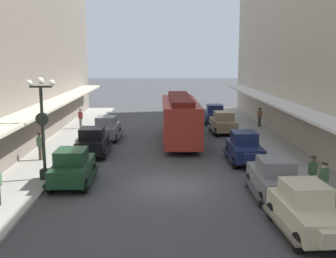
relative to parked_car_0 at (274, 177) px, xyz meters
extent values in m
plane|color=#424244|center=(-4.61, 1.63, -0.94)|extent=(200.00, 200.00, 0.00)
cube|color=#A8A59E|center=(-12.11, 1.63, -0.87)|extent=(3.00, 60.00, 0.15)
cube|color=#A8A59E|center=(2.89, 1.63, -0.87)|extent=(3.00, 60.00, 0.15)
cube|color=beige|center=(-12.71, 1.63, 2.06)|extent=(1.80, 54.00, 0.16)
cube|color=slate|center=(0.00, 0.03, -0.20)|extent=(1.77, 3.93, 0.80)
cube|color=slate|center=(0.00, -0.22, 0.55)|extent=(1.47, 1.73, 0.70)
cube|color=#8C9EA8|center=(0.00, -0.22, 0.55)|extent=(1.40, 1.69, 0.42)
cube|color=slate|center=(0.04, 2.16, -0.15)|extent=(0.94, 0.38, 0.52)
cube|color=#393A3D|center=(-0.95, 0.05, -0.52)|extent=(0.30, 3.51, 0.12)
cube|color=#393A3D|center=(0.95, 0.02, -0.52)|extent=(0.30, 3.51, 0.12)
cylinder|color=black|center=(-0.78, 1.41, -0.60)|extent=(0.23, 0.68, 0.68)
cylinder|color=black|center=(0.83, 1.38, -0.60)|extent=(0.23, 0.68, 0.68)
cylinder|color=black|center=(-0.83, -1.32, -0.60)|extent=(0.23, 0.68, 0.68)
cylinder|color=black|center=(0.78, -1.35, -0.60)|extent=(0.23, 0.68, 0.68)
cube|color=#19234C|center=(0.10, 20.58, -0.20)|extent=(1.84, 3.96, 0.80)
cube|color=#19234C|center=(0.09, 20.33, 0.55)|extent=(1.50, 1.75, 0.70)
cube|color=#8C9EA8|center=(0.09, 20.33, 0.55)|extent=(1.43, 1.71, 0.42)
cube|color=#19234C|center=(0.18, 22.71, -0.15)|extent=(0.95, 0.39, 0.52)
cube|color=black|center=(-0.85, 20.61, -0.52)|extent=(0.37, 3.52, 0.12)
cube|color=black|center=(1.05, 20.54, -0.52)|extent=(0.37, 3.52, 0.12)
cylinder|color=black|center=(-0.66, 21.97, -0.60)|extent=(0.24, 0.69, 0.68)
cylinder|color=black|center=(0.95, 21.91, -0.60)|extent=(0.24, 0.69, 0.68)
cylinder|color=black|center=(-0.76, 19.24, -0.60)|extent=(0.24, 0.69, 0.68)
cylinder|color=black|center=(0.86, 19.18, -0.60)|extent=(0.24, 0.69, 0.68)
cube|color=black|center=(-9.46, 8.20, -0.20)|extent=(1.73, 3.91, 0.80)
cube|color=black|center=(-9.46, 7.95, 0.55)|extent=(1.45, 1.71, 0.70)
cube|color=#8C9EA8|center=(-9.46, 7.95, 0.55)|extent=(1.38, 1.68, 0.42)
cube|color=black|center=(-9.48, 10.33, -0.15)|extent=(0.94, 0.37, 0.52)
cube|color=black|center=(-10.41, 8.19, -0.52)|extent=(0.27, 3.51, 0.12)
cube|color=black|center=(-8.51, 8.20, -0.52)|extent=(0.27, 3.51, 0.12)
cylinder|color=black|center=(-10.28, 9.55, -0.60)|extent=(0.23, 0.68, 0.68)
cylinder|color=black|center=(-8.66, 9.57, -0.60)|extent=(0.23, 0.68, 0.68)
cylinder|color=black|center=(-10.26, 6.82, -0.60)|extent=(0.23, 0.68, 0.68)
cylinder|color=black|center=(-8.64, 6.84, -0.60)|extent=(0.23, 0.68, 0.68)
cube|color=#997F5B|center=(0.15, 15.63, -0.20)|extent=(1.85, 3.96, 0.80)
cube|color=#997F5B|center=(0.15, 15.38, 0.55)|extent=(1.51, 1.75, 0.70)
cube|color=#8C9EA8|center=(0.15, 15.38, 0.55)|extent=(1.43, 1.72, 0.42)
cube|color=#997F5B|center=(0.06, 17.76, -0.15)|extent=(0.95, 0.40, 0.52)
cube|color=#4C3F2D|center=(-0.80, 15.60, -0.52)|extent=(0.38, 3.52, 0.12)
cube|color=#4C3F2D|center=(1.09, 15.67, -0.52)|extent=(0.38, 3.52, 0.12)
cylinder|color=black|center=(-0.71, 16.97, -0.60)|extent=(0.25, 0.69, 0.68)
cylinder|color=black|center=(0.90, 17.03, -0.60)|extent=(0.25, 0.69, 0.68)
cylinder|color=black|center=(-0.61, 14.24, -0.60)|extent=(0.25, 0.69, 0.68)
cylinder|color=black|center=(1.01, 14.30, -0.60)|extent=(0.25, 0.69, 0.68)
cube|color=beige|center=(0.07, -3.98, -0.20)|extent=(1.89, 3.98, 0.80)
cube|color=beige|center=(0.06, -3.73, 0.55)|extent=(1.52, 1.77, 0.70)
cube|color=#8C9EA8|center=(0.06, -3.73, 0.55)|extent=(1.45, 1.73, 0.42)
cube|color=beige|center=(0.18, -6.10, -0.15)|extent=(0.95, 0.41, 0.52)
cube|color=#6D6856|center=(1.02, -3.93, -0.52)|extent=(0.41, 3.52, 0.12)
cube|color=#6D6856|center=(-0.87, -4.02, -0.52)|extent=(0.41, 3.52, 0.12)
cylinder|color=black|center=(-0.67, -5.38, -0.60)|extent=(0.25, 0.69, 0.68)
cylinder|color=black|center=(0.81, -2.57, -0.60)|extent=(0.25, 0.69, 0.68)
cylinder|color=black|center=(-0.80, -2.65, -0.60)|extent=(0.25, 0.69, 0.68)
cube|color=#193D23|center=(-9.50, 2.10, -0.20)|extent=(1.75, 3.92, 0.80)
cube|color=#193D23|center=(-9.50, 1.85, 0.55)|extent=(1.46, 1.72, 0.70)
cube|color=#8C9EA8|center=(-9.50, 1.85, 0.55)|extent=(1.39, 1.68, 0.42)
cube|color=#193D23|center=(-9.53, 4.23, -0.15)|extent=(0.94, 0.37, 0.52)
cube|color=black|center=(-10.45, 2.08, -0.52)|extent=(0.28, 3.51, 0.12)
cube|color=black|center=(-8.55, 2.11, -0.52)|extent=(0.28, 3.51, 0.12)
cylinder|color=black|center=(-10.33, 3.45, -0.60)|extent=(0.23, 0.68, 0.68)
cylinder|color=black|center=(-8.71, 3.47, -0.60)|extent=(0.23, 0.68, 0.68)
cylinder|color=black|center=(-10.29, 0.72, -0.60)|extent=(0.23, 0.68, 0.68)
cylinder|color=black|center=(-8.68, 0.74, -0.60)|extent=(0.23, 0.68, 0.68)
cube|color=#19234C|center=(-0.04, 6.14, -0.20)|extent=(1.77, 3.93, 0.80)
cube|color=#19234C|center=(-0.04, 6.39, 0.55)|extent=(1.47, 1.73, 0.70)
cube|color=#8C9EA8|center=(-0.04, 6.39, 0.55)|extent=(1.40, 1.69, 0.42)
cube|color=#19234C|center=(-0.08, 4.01, -0.15)|extent=(0.94, 0.38, 0.52)
cube|color=black|center=(0.91, 6.13, -0.52)|extent=(0.30, 3.51, 0.12)
cube|color=black|center=(-0.99, 6.16, -0.52)|extent=(0.30, 3.51, 0.12)
cylinder|color=black|center=(0.74, 4.77, -0.60)|extent=(0.23, 0.68, 0.68)
cylinder|color=black|center=(-0.87, 4.79, -0.60)|extent=(0.23, 0.68, 0.68)
cylinder|color=black|center=(0.79, 7.49, -0.60)|extent=(0.23, 0.68, 0.68)
cylinder|color=black|center=(-0.82, 7.52, -0.60)|extent=(0.23, 0.68, 0.68)
cube|color=slate|center=(-9.18, 13.18, -0.20)|extent=(1.76, 3.93, 0.80)
cube|color=slate|center=(-9.18, 12.93, 0.55)|extent=(1.47, 1.72, 0.70)
cube|color=#8C9EA8|center=(-9.18, 12.93, 0.55)|extent=(1.39, 1.69, 0.42)
cube|color=slate|center=(-9.15, 15.31, -0.15)|extent=(0.94, 0.37, 0.52)
cube|color=#393A3D|center=(-10.13, 13.19, -0.52)|extent=(0.29, 3.51, 0.12)
cube|color=#393A3D|center=(-8.23, 13.16, -0.52)|extent=(0.29, 3.51, 0.12)
cylinder|color=black|center=(-9.97, 14.56, -0.60)|extent=(0.23, 0.68, 0.68)
cylinder|color=black|center=(-8.35, 14.53, -0.60)|extent=(0.23, 0.68, 0.68)
cylinder|color=black|center=(-10.01, 11.83, -0.60)|extent=(0.23, 0.68, 0.68)
cylinder|color=black|center=(-8.39, 11.80, -0.60)|extent=(0.23, 0.68, 0.68)
cube|color=#A52D23|center=(-3.62, 12.02, 0.81)|extent=(2.51, 9.60, 2.70)
cube|color=#5B1913|center=(-3.62, 12.02, 2.34)|extent=(1.51, 8.64, 0.36)
cube|color=#8C9EA8|center=(-3.62, 12.02, 1.28)|extent=(2.53, 8.83, 0.95)
cube|color=black|center=(-3.63, 9.14, -0.74)|extent=(2.00, 1.20, 0.40)
cube|color=black|center=(-3.62, 14.90, -0.74)|extent=(2.00, 1.20, 0.40)
cube|color=black|center=(-11.01, 2.55, -0.54)|extent=(0.44, 0.44, 0.50)
cylinder|color=black|center=(-11.01, 2.55, 1.81)|extent=(0.16, 0.16, 4.20)
cube|color=black|center=(-11.01, 2.55, 3.91)|extent=(1.10, 0.10, 0.10)
sphere|color=white|center=(-11.56, 2.55, 4.09)|extent=(0.32, 0.32, 0.32)
sphere|color=white|center=(-10.46, 2.55, 4.09)|extent=(0.32, 0.32, 0.32)
sphere|color=white|center=(-11.01, 2.55, 4.19)|extent=(0.36, 0.36, 0.36)
cylinder|color=black|center=(-11.01, 2.55, 2.31)|extent=(0.64, 0.18, 0.64)
cylinder|color=silver|center=(-11.01, 2.65, 2.31)|extent=(0.56, 0.02, 0.56)
cylinder|color=#B21E19|center=(1.74, -0.16, -0.44)|extent=(0.24, 0.24, 0.70)
sphere|color=#B21E19|center=(1.74, -0.16, -0.07)|extent=(0.20, 0.20, 0.20)
cylinder|color=#2D2D33|center=(1.90, -0.96, -0.37)|extent=(0.24, 0.24, 0.85)
cube|color=#4C724C|center=(1.90, -0.96, 0.34)|extent=(0.36, 0.22, 0.56)
sphere|color=beige|center=(1.90, -0.96, 0.74)|extent=(0.22, 0.22, 0.22)
cylinder|color=black|center=(1.90, -0.96, 0.86)|extent=(0.28, 0.28, 0.04)
cylinder|color=slate|center=(-11.96, 17.43, -0.37)|extent=(0.24, 0.24, 0.85)
cube|color=maroon|center=(-11.96, 17.43, 0.34)|extent=(0.36, 0.22, 0.56)
sphere|color=tan|center=(-11.96, 17.43, 0.74)|extent=(0.22, 0.22, 0.22)
cylinder|color=black|center=(-11.96, 17.43, 0.86)|extent=(0.28, 0.28, 0.04)
cylinder|color=#2D2D33|center=(3.73, 17.81, -0.37)|extent=(0.24, 0.24, 0.85)
cube|color=#8C6647|center=(3.73, 17.81, 0.34)|extent=(0.36, 0.22, 0.56)
sphere|color=brown|center=(3.73, 17.81, 0.74)|extent=(0.22, 0.22, 0.22)
cylinder|color=black|center=(3.73, 17.81, 0.86)|extent=(0.28, 0.28, 0.04)
cylinder|color=#4C4238|center=(-12.33, 6.44, -0.37)|extent=(0.24, 0.24, 0.85)
cube|color=#4C724C|center=(-12.33, 6.44, 0.34)|extent=(0.36, 0.22, 0.56)
sphere|color=brown|center=(-12.33, 6.44, 0.74)|extent=(0.22, 0.22, 0.22)
cylinder|color=black|center=(-12.33, 6.44, 0.86)|extent=(0.28, 0.28, 0.04)
cylinder|color=slate|center=(1.84, 0.20, -0.37)|extent=(0.24, 0.24, 0.85)
cube|color=#4C724C|center=(1.84, 0.20, 0.34)|extent=(0.36, 0.22, 0.56)
sphere|color=#9E7051|center=(1.84, 0.20, 0.74)|extent=(0.22, 0.22, 0.22)
cylinder|color=black|center=(1.84, 0.20, 0.86)|extent=(0.28, 0.28, 0.04)
camera|label=1|loc=(-5.22, -17.74, 5.39)|focal=43.75mm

